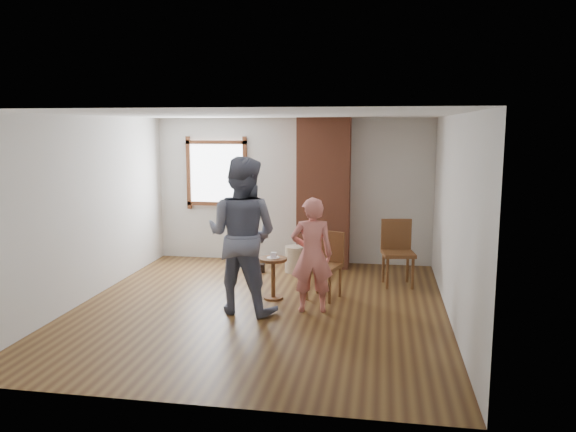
# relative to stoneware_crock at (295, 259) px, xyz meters

# --- Properties ---
(ground) EXTENTS (5.50, 5.50, 0.00)m
(ground) POSITION_rel_stoneware_crock_xyz_m (-0.17, -1.97, -0.22)
(ground) COLOR brown
(ground) RESTS_ON ground
(room_shell) EXTENTS (5.04, 5.52, 2.62)m
(room_shell) POSITION_rel_stoneware_crock_xyz_m (-0.23, -1.37, 1.59)
(room_shell) COLOR silver
(room_shell) RESTS_ON ground
(brick_chimney) EXTENTS (0.90, 0.50, 2.60)m
(brick_chimney) POSITION_rel_stoneware_crock_xyz_m (0.43, 0.53, 1.08)
(brick_chimney) COLOR #A25439
(brick_chimney) RESTS_ON ground
(stoneware_crock) EXTENTS (0.37, 0.37, 0.44)m
(stoneware_crock) POSITION_rel_stoneware_crock_xyz_m (0.00, 0.00, 0.00)
(stoneware_crock) COLOR beige
(stoneware_crock) RESTS_ON ground
(dark_pot) EXTENTS (0.18, 0.18, 0.14)m
(dark_pot) POSITION_rel_stoneware_crock_xyz_m (-0.57, -0.12, -0.15)
(dark_pot) COLOR black
(dark_pot) RESTS_ON ground
(dining_chair_left) EXTENTS (0.57, 0.57, 0.95)m
(dining_chair_left) POSITION_rel_stoneware_crock_xyz_m (0.66, -1.33, 0.31)
(dining_chair_left) COLOR brown
(dining_chair_left) RESTS_ON ground
(dining_chair_right) EXTENTS (0.54, 0.54, 1.02)m
(dining_chair_right) POSITION_rel_stoneware_crock_xyz_m (1.69, -0.48, 0.35)
(dining_chair_right) COLOR brown
(dining_chair_right) RESTS_ON ground
(side_table) EXTENTS (0.40, 0.40, 0.60)m
(side_table) POSITION_rel_stoneware_crock_xyz_m (-0.07, -1.54, 0.18)
(side_table) COLOR brown
(side_table) RESTS_ON ground
(cake_plate) EXTENTS (0.18, 0.18, 0.01)m
(cake_plate) POSITION_rel_stoneware_crock_xyz_m (-0.07, -1.54, 0.38)
(cake_plate) COLOR white
(cake_plate) RESTS_ON side_table
(cake_slice) EXTENTS (0.08, 0.07, 0.06)m
(cake_slice) POSITION_rel_stoneware_crock_xyz_m (-0.06, -1.54, 0.42)
(cake_slice) COLOR white
(cake_slice) RESTS_ON cake_plate
(man) EXTENTS (1.15, 0.98, 2.07)m
(man) POSITION_rel_stoneware_crock_xyz_m (-0.37, -2.14, 0.81)
(man) COLOR #141A37
(man) RESTS_ON ground
(person_pink) EXTENTS (0.62, 0.46, 1.54)m
(person_pink) POSITION_rel_stoneware_crock_xyz_m (0.54, -1.99, 0.55)
(person_pink) COLOR #E27B71
(person_pink) RESTS_ON ground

